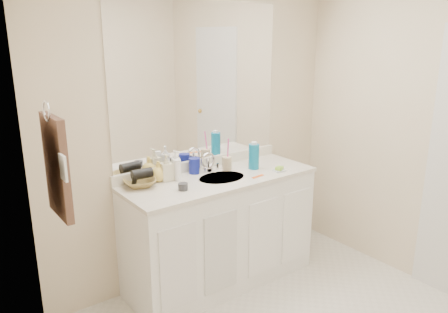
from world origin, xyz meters
TOP-DOWN VIEW (x-y plane):
  - wall_back at (0.00, 1.30)m, footprint 2.60×0.02m
  - wall_left at (-1.30, 0.00)m, footprint 0.02×2.60m
  - wall_right at (1.30, 0.00)m, footprint 0.02×2.60m
  - vanity_cabinet at (0.00, 1.02)m, footprint 1.50×0.55m
  - countertop at (0.00, 1.02)m, footprint 1.52×0.57m
  - backsplash at (0.00, 1.29)m, footprint 1.52×0.03m
  - sink_basin at (0.00, 1.00)m, footprint 0.37×0.37m
  - faucet at (0.00, 1.18)m, footprint 0.02×0.02m
  - mirror at (0.00, 1.29)m, footprint 1.48×0.01m
  - blue_mug at (-0.11, 1.21)m, footprint 0.10×0.10m
  - tan_cup at (0.15, 1.14)m, footprint 0.09×0.09m
  - toothbrush at (0.16, 1.14)m, footprint 0.03×0.04m
  - mouthwash_bottle at (0.34, 1.03)m, footprint 0.10×0.10m
  - soap_dish at (0.46, 0.86)m, footprint 0.10×0.09m
  - green_soap at (0.46, 0.86)m, footprint 0.08×0.07m
  - orange_comb at (0.23, 0.85)m, footprint 0.12×0.04m
  - dark_jar at (-0.38, 0.94)m, footprint 0.09×0.09m
  - extra_white_bottle at (-0.30, 1.14)m, footprint 0.06×0.06m
  - soap_bottle_white at (-0.28, 1.21)m, footprint 0.11×0.11m
  - soap_bottle_cream at (-0.36, 1.20)m, footprint 0.10×0.10m
  - soap_bottle_yellow at (-0.42, 1.21)m, footprint 0.12×0.12m
  - wicker_basket at (-0.58, 1.19)m, footprint 0.28×0.28m
  - hair_dryer at (-0.56, 1.19)m, footprint 0.15×0.08m
  - towel_ring at (-1.27, 0.77)m, footprint 0.01×0.11m
  - hand_towel at (-1.25, 0.77)m, footprint 0.04×0.32m
  - switch_plate at (-1.27, 0.57)m, footprint 0.01×0.08m

SIDE VIEW (x-z plane):
  - vanity_cabinet at x=0.00m, z-range 0.00..0.85m
  - countertop at x=0.00m, z-range 0.85..0.88m
  - sink_basin at x=0.00m, z-range 0.86..0.88m
  - orange_comb at x=0.23m, z-range 0.88..0.88m
  - soap_dish at x=0.46m, z-range 0.88..0.89m
  - dark_jar at x=-0.38m, z-range 0.88..0.93m
  - green_soap at x=0.46m, z-range 0.89..0.92m
  - wicker_basket at x=-0.58m, z-range 0.88..0.94m
  - backsplash at x=0.00m, z-range 0.88..0.96m
  - tan_cup at x=0.15m, z-range 0.88..0.98m
  - faucet at x=0.00m, z-range 0.88..0.99m
  - blue_mug at x=-0.11m, z-range 0.88..1.00m
  - soap_bottle_yellow at x=-0.42m, z-range 0.88..1.03m
  - extra_white_bottle at x=-0.30m, z-range 0.88..1.04m
  - hair_dryer at x=-0.56m, z-range 0.93..1.01m
  - soap_bottle_cream at x=-0.36m, z-range 0.88..1.08m
  - mouthwash_bottle at x=0.34m, z-range 0.88..1.08m
  - soap_bottle_white at x=-0.28m, z-range 0.88..1.09m
  - toothbrush at x=0.16m, z-range 0.92..1.14m
  - wall_back at x=0.00m, z-range 0.00..2.40m
  - wall_left at x=-1.30m, z-range 0.00..2.40m
  - wall_right at x=1.30m, z-range 0.00..2.40m
  - hand_towel at x=-1.25m, z-range 0.98..1.52m
  - switch_plate at x=-1.27m, z-range 1.24..1.36m
  - towel_ring at x=-1.27m, z-range 1.49..1.61m
  - mirror at x=0.00m, z-range 0.96..2.16m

